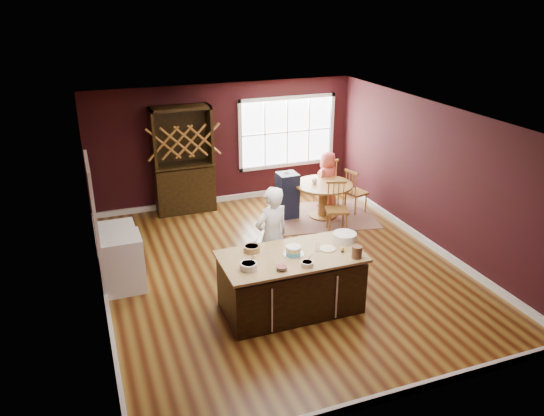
{
  "coord_description": "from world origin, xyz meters",
  "views": [
    {
      "loc": [
        -3.04,
        -7.65,
        4.53
      ],
      "look_at": [
        -0.07,
        0.28,
        1.05
      ],
      "focal_mm": 35.0,
      "sensor_mm": 36.0,
      "label": 1
    }
  ],
  "objects_px": {
    "dryer": "(119,248)",
    "high_chair": "(287,194)",
    "toddler": "(285,180)",
    "hutch": "(183,160)",
    "chair_south": "(337,208)",
    "baker": "(272,237)",
    "chair_north": "(325,180)",
    "chair_east": "(356,190)",
    "kitchen_island": "(291,284)",
    "seated_woman": "(327,180)",
    "layer_cake": "(293,250)",
    "washer": "(123,263)",
    "dining_table": "(323,193)"
  },
  "relations": [
    {
      "from": "kitchen_island",
      "to": "chair_south",
      "type": "height_order",
      "value": "chair_south"
    },
    {
      "from": "dining_table",
      "to": "chair_south",
      "type": "bearing_deg",
      "value": -95.55
    },
    {
      "from": "dining_table",
      "to": "hutch",
      "type": "relative_size",
      "value": 0.53
    },
    {
      "from": "baker",
      "to": "chair_east",
      "type": "distance_m",
      "value": 3.65
    },
    {
      "from": "seated_woman",
      "to": "hutch",
      "type": "bearing_deg",
      "value": -45.22
    },
    {
      "from": "chair_north",
      "to": "seated_woman",
      "type": "relative_size",
      "value": 0.83
    },
    {
      "from": "toddler",
      "to": "high_chair",
      "type": "bearing_deg",
      "value": -71.9
    },
    {
      "from": "baker",
      "to": "chair_east",
      "type": "relative_size",
      "value": 1.74
    },
    {
      "from": "chair_south",
      "to": "seated_woman",
      "type": "distance_m",
      "value": 1.36
    },
    {
      "from": "baker",
      "to": "toddler",
      "type": "xyz_separation_m",
      "value": [
        1.28,
        2.63,
        -0.05
      ]
    },
    {
      "from": "baker",
      "to": "chair_north",
      "type": "relative_size",
      "value": 1.63
    },
    {
      "from": "kitchen_island",
      "to": "chair_north",
      "type": "bearing_deg",
      "value": 57.75
    },
    {
      "from": "dryer",
      "to": "high_chair",
      "type": "bearing_deg",
      "value": 18.24
    },
    {
      "from": "dining_table",
      "to": "dryer",
      "type": "xyz_separation_m",
      "value": [
        -4.33,
        -0.92,
        -0.11
      ]
    },
    {
      "from": "layer_cake",
      "to": "dryer",
      "type": "height_order",
      "value": "layer_cake"
    },
    {
      "from": "kitchen_island",
      "to": "baker",
      "type": "bearing_deg",
      "value": 90.6
    },
    {
      "from": "chair_south",
      "to": "chair_north",
      "type": "height_order",
      "value": "chair_north"
    },
    {
      "from": "toddler",
      "to": "dryer",
      "type": "bearing_deg",
      "value": -160.4
    },
    {
      "from": "washer",
      "to": "toddler",
      "type": "bearing_deg",
      "value": 28.14
    },
    {
      "from": "chair_east",
      "to": "dryer",
      "type": "relative_size",
      "value": 1.16
    },
    {
      "from": "dining_table",
      "to": "chair_south",
      "type": "relative_size",
      "value": 1.19
    },
    {
      "from": "chair_north",
      "to": "dryer",
      "type": "xyz_separation_m",
      "value": [
        -4.73,
        -1.68,
        -0.1
      ]
    },
    {
      "from": "kitchen_island",
      "to": "high_chair",
      "type": "relative_size",
      "value": 2.06
    },
    {
      "from": "chair_east",
      "to": "toddler",
      "type": "distance_m",
      "value": 1.62
    },
    {
      "from": "baker",
      "to": "chair_south",
      "type": "bearing_deg",
      "value": -157.93
    },
    {
      "from": "kitchen_island",
      "to": "dining_table",
      "type": "height_order",
      "value": "kitchen_island"
    },
    {
      "from": "seated_woman",
      "to": "hutch",
      "type": "distance_m",
      "value": 3.19
    },
    {
      "from": "layer_cake",
      "to": "chair_east",
      "type": "distance_m",
      "value": 4.16
    },
    {
      "from": "layer_cake",
      "to": "hutch",
      "type": "relative_size",
      "value": 0.14
    },
    {
      "from": "toddler",
      "to": "washer",
      "type": "relative_size",
      "value": 0.28
    },
    {
      "from": "high_chair",
      "to": "layer_cake",
      "type": "bearing_deg",
      "value": -111.18
    },
    {
      "from": "kitchen_island",
      "to": "washer",
      "type": "bearing_deg",
      "value": 146.71
    },
    {
      "from": "washer",
      "to": "chair_east",
      "type": "bearing_deg",
      "value": 16.97
    },
    {
      "from": "washer",
      "to": "chair_south",
      "type": "bearing_deg",
      "value": 10.28
    },
    {
      "from": "dining_table",
      "to": "hutch",
      "type": "distance_m",
      "value": 3.09
    },
    {
      "from": "chair_south",
      "to": "dining_table",
      "type": "bearing_deg",
      "value": 101.16
    },
    {
      "from": "layer_cake",
      "to": "chair_south",
      "type": "distance_m",
      "value": 3.0
    },
    {
      "from": "seated_woman",
      "to": "toddler",
      "type": "distance_m",
      "value": 1.11
    },
    {
      "from": "baker",
      "to": "washer",
      "type": "xyz_separation_m",
      "value": [
        -2.3,
        0.72,
        -0.39
      ]
    },
    {
      "from": "toddler",
      "to": "hutch",
      "type": "bearing_deg",
      "value": 152.14
    },
    {
      "from": "chair_north",
      "to": "high_chair",
      "type": "relative_size",
      "value": 1.03
    },
    {
      "from": "high_chair",
      "to": "toddler",
      "type": "bearing_deg",
      "value": 107.64
    },
    {
      "from": "baker",
      "to": "toddler",
      "type": "height_order",
      "value": "baker"
    },
    {
      "from": "chair_south",
      "to": "high_chair",
      "type": "relative_size",
      "value": 1.01
    },
    {
      "from": "chair_east",
      "to": "washer",
      "type": "relative_size",
      "value": 1.06
    },
    {
      "from": "high_chair",
      "to": "washer",
      "type": "height_order",
      "value": "high_chair"
    },
    {
      "from": "seated_woman",
      "to": "high_chair",
      "type": "relative_size",
      "value": 1.25
    },
    {
      "from": "baker",
      "to": "dining_table",
      "type": "bearing_deg",
      "value": -146.9
    },
    {
      "from": "high_chair",
      "to": "kitchen_island",
      "type": "bearing_deg",
      "value": -111.68
    },
    {
      "from": "dining_table",
      "to": "baker",
      "type": "distance_m",
      "value": 3.07
    }
  ]
}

